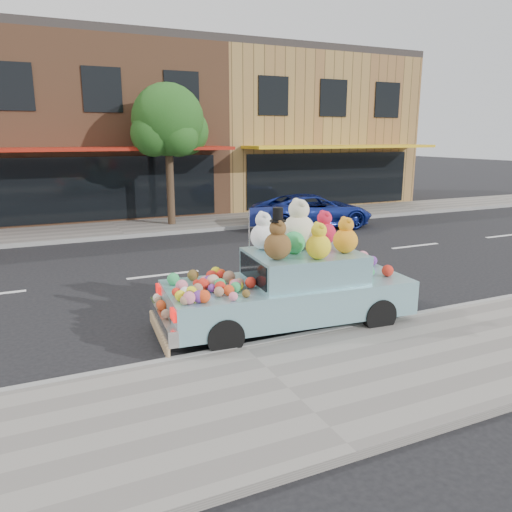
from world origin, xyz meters
TOP-DOWN VIEW (x-y plane):
  - ground at (0.00, 0.00)m, footprint 120.00×120.00m
  - near_sidewalk at (0.00, -6.50)m, footprint 60.00×3.00m
  - far_sidewalk at (0.00, 6.50)m, footprint 60.00×3.00m
  - near_kerb at (0.00, -5.00)m, footprint 60.00×0.12m
  - far_kerb at (0.00, 5.00)m, footprint 60.00×0.12m
  - storefront_mid at (0.00, 11.97)m, footprint 10.00×9.80m
  - storefront_right at (10.00, 11.97)m, footprint 10.00×9.80m
  - street_tree at (2.03, 6.55)m, footprint 3.00×2.70m
  - car_blue at (6.80, 4.22)m, footprint 4.71×2.64m
  - art_car at (1.21, -4.27)m, footprint 4.61×2.10m

SIDE VIEW (x-z plane):
  - ground at x=0.00m, z-range 0.00..0.00m
  - near_sidewalk at x=0.00m, z-range 0.00..0.12m
  - far_sidewalk at x=0.00m, z-range 0.00..0.12m
  - near_kerb at x=0.00m, z-range 0.00..0.13m
  - far_kerb at x=0.00m, z-range 0.00..0.13m
  - car_blue at x=6.80m, z-range 0.00..1.24m
  - art_car at x=1.21m, z-range -0.32..1.93m
  - storefront_mid at x=0.00m, z-range -0.01..7.29m
  - storefront_right at x=10.00m, z-range -0.01..7.29m
  - street_tree at x=2.03m, z-range 1.08..6.30m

